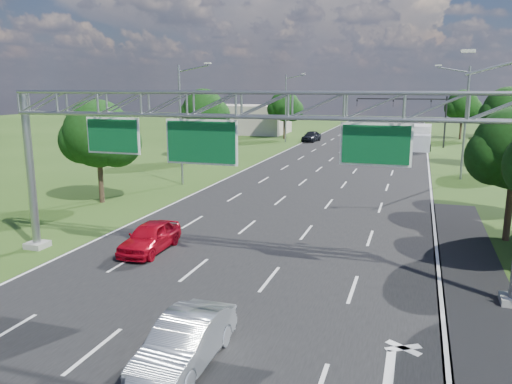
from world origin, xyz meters
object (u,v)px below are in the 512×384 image
at_px(silver_sedan, 185,342).
at_px(traffic_signal, 419,110).
at_px(red_coupe, 150,237).
at_px(sign_gantry, 241,119).
at_px(box_truck, 421,138).

bearing_deg(silver_sedan, traffic_signal, 84.37).
bearing_deg(silver_sedan, red_coupe, 125.21).
distance_m(sign_gantry, silver_sedan, 9.98).
relative_size(sign_gantry, box_truck, 2.82).
relative_size(traffic_signal, box_truck, 1.46).
bearing_deg(traffic_signal, red_coupe, -103.66).
distance_m(sign_gantry, box_truck, 51.96).
relative_size(traffic_signal, silver_sedan, 2.64).
bearing_deg(red_coupe, box_truck, 73.68).
distance_m(sign_gantry, traffic_signal, 53.51).
relative_size(sign_gantry, silver_sedan, 5.07).
distance_m(traffic_signal, red_coupe, 53.37).
bearing_deg(traffic_signal, silver_sedan, -95.78).
height_order(red_coupe, box_truck, box_truck).
xyz_separation_m(sign_gantry, box_truck, (7.67, 51.11, -5.39)).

